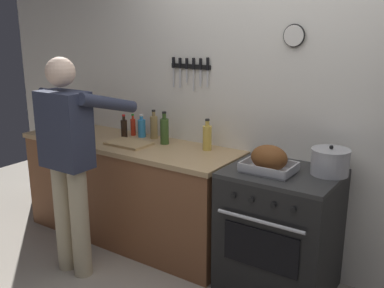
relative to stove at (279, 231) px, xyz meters
name	(u,v)px	position (x,y,z in m)	size (l,w,h in m)	color
wall_back	(277,103)	(-0.22, 0.36, 0.85)	(6.00, 0.13, 2.60)	white
counter_block	(130,190)	(-1.42, 0.00, 0.00)	(2.03, 0.65, 0.90)	brown
stove	(279,231)	(0.00, 0.00, 0.00)	(0.76, 0.67, 0.90)	black
person_cook	(69,154)	(-1.40, -0.66, 0.50)	(0.51, 0.63, 1.66)	#C6B793
roasting_pan	(269,160)	(-0.08, -0.06, 0.54)	(0.35, 0.26, 0.19)	#B7B7BC
stock_pot	(330,162)	(0.28, 0.12, 0.54)	(0.26, 0.26, 0.20)	#B7B7BC
cutting_board	(129,143)	(-1.35, -0.07, 0.46)	(0.36, 0.24, 0.02)	tan
bottle_dish_soap	(142,128)	(-1.42, 0.19, 0.53)	(0.07, 0.07, 0.21)	#338CCC
bottle_cooking_oil	(207,137)	(-0.72, 0.16, 0.56)	(0.07, 0.07, 0.25)	gold
bottle_vinegar	(154,127)	(-1.30, 0.21, 0.56)	(0.07, 0.07, 0.26)	#997F4C
bottle_hot_sauce	(133,127)	(-1.53, 0.20, 0.53)	(0.05, 0.05, 0.20)	red
bottle_soy_sauce	(124,128)	(-1.52, 0.07, 0.54)	(0.06, 0.06, 0.21)	black
bottle_olive_oil	(164,131)	(-1.11, 0.12, 0.57)	(0.07, 0.07, 0.28)	#385623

